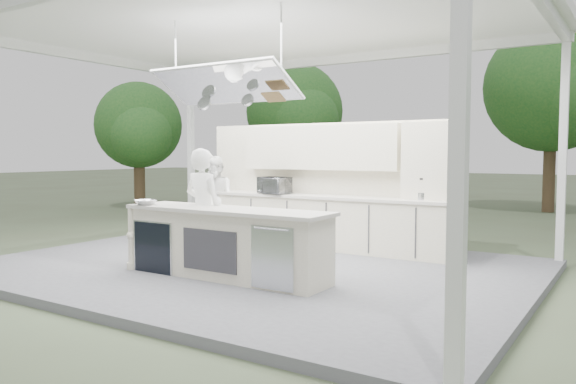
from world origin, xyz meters
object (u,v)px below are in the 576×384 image
Objects in this scene: sous_chef at (217,198)px; head_chef at (203,209)px; back_counter at (315,221)px; demo_island at (225,243)px.

head_chef is at bearing -62.41° from sous_chef.
back_counter is 2.87× the size of head_chef.
sous_chef is (-1.62, 2.23, -0.06)m from head_chef.
demo_island is 0.75m from head_chef.
sous_chef is at bearing -51.73° from head_chef.
head_chef is at bearing -98.83° from back_counter.
demo_island is at bearing -86.37° from back_counter.
head_chef is 1.08× the size of sous_chef.
back_counter is at bearing 1.54° from sous_chef.
back_counter is (-0.18, 2.81, 0.00)m from demo_island.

